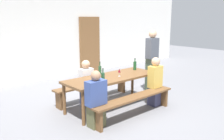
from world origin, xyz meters
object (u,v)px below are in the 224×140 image
at_px(tasting_table, 112,79).
at_px(bench_far, 93,86).
at_px(bench_near, 134,100).
at_px(wine_glass_0, 94,75).
at_px(seated_guest_far_0, 86,83).
at_px(standing_host, 152,62).
at_px(wine_bottle_1, 100,70).
at_px(wooden_door, 90,45).
at_px(wine_bottle_0, 135,65).
at_px(seated_guest_near_0, 96,101).
at_px(wine_bottle_2, 103,78).
at_px(seated_guest_near_1, 155,82).
at_px(wine_glass_1, 119,71).

bearing_deg(tasting_table, bench_far, 90.00).
distance_m(bench_near, wine_glass_0, 1.00).
distance_m(seated_guest_far_0, standing_host, 2.04).
distance_m(wine_bottle_1, standing_host, 1.75).
distance_m(tasting_table, seated_guest_far_0, 0.67).
height_order(wooden_door, wine_glass_0, wooden_door).
relative_size(bench_far, seated_guest_far_0, 1.99).
distance_m(tasting_table, wine_bottle_0, 0.94).
bearing_deg(bench_near, seated_guest_near_0, 170.58).
height_order(wine_bottle_2, seated_guest_near_0, seated_guest_near_0).
relative_size(seated_guest_near_1, seated_guest_far_0, 1.07).
bearing_deg(wine_bottle_0, seated_guest_near_1, -93.93).
bearing_deg(wine_bottle_2, seated_guest_far_0, 75.85).
bearing_deg(seated_guest_near_0, wine_bottle_0, -68.71).
relative_size(seated_guest_near_0, standing_host, 0.64).
bearing_deg(wine_bottle_1, wine_bottle_2, -124.27).
height_order(wine_bottle_2, seated_guest_far_0, seated_guest_far_0).
bearing_deg(wine_glass_1, wooden_door, 63.79).
distance_m(tasting_table, seated_guest_near_1, 1.04).
relative_size(wooden_door, bench_far, 0.96).
xyz_separation_m(tasting_table, bench_near, (0.00, -0.72, -0.32)).
bearing_deg(bench_far, wine_bottle_1, -103.85).
bearing_deg(seated_guest_near_0, seated_guest_near_1, -90.00).
relative_size(bench_far, wine_bottle_2, 6.72).
bearing_deg(tasting_table, seated_guest_near_0, -147.89).
bearing_deg(seated_guest_near_0, wooden_door, -34.96).
relative_size(wine_bottle_2, standing_host, 0.19).
height_order(wine_bottle_0, seated_guest_near_0, seated_guest_near_0).
bearing_deg(wine_glass_0, seated_guest_far_0, 71.21).
height_order(wooden_door, seated_guest_far_0, wooden_door).
bearing_deg(wine_glass_0, seated_guest_near_0, -125.13).
height_order(wine_bottle_0, wine_glass_1, wine_bottle_0).
bearing_deg(seated_guest_far_0, wine_glass_0, -18.79).
bearing_deg(seated_guest_far_0, wine_bottle_1, 42.60).
height_order(wine_bottle_1, wine_bottle_2, wine_bottle_2).
relative_size(wine_bottle_0, seated_guest_near_1, 0.26).
bearing_deg(seated_guest_far_0, standing_host, 79.31).
relative_size(wooden_door, wine_bottle_1, 6.75).
bearing_deg(bench_near, seated_guest_near_1, 9.91).
distance_m(wooden_door, seated_guest_near_0, 4.79).
bearing_deg(wine_glass_1, standing_host, 11.02).
relative_size(bench_near, standing_host, 1.25).
bearing_deg(wine_bottle_0, seated_guest_near_0, -158.71).
xyz_separation_m(wine_glass_0, standing_host, (2.18, 0.23, -0.01)).
relative_size(wooden_door, tasting_table, 0.92).
bearing_deg(bench_far, wooden_door, 55.12).
height_order(wine_glass_0, standing_host, standing_host).
relative_size(wine_glass_1, seated_guest_far_0, 0.17).
bearing_deg(bench_far, wine_glass_0, -125.15).
bearing_deg(bench_far, tasting_table, -90.00).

